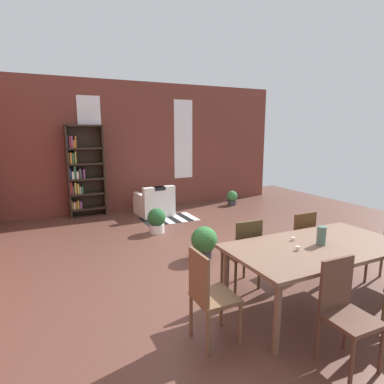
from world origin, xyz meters
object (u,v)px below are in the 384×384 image
potted_plant_corner (232,198)px  dining_chair_near_left (345,309)px  bookshelf_tall (83,171)px  dining_table (317,251)px  potted_plant_by_shelf (204,241)px  dining_chair_far_left (244,251)px  armchair_white (155,204)px  potted_plant_window (157,220)px  vase_on_table (321,236)px  dining_chair_head_left (209,293)px  dining_chair_far_right (298,241)px

potted_plant_corner → dining_chair_near_left: bearing=-113.8°
bookshelf_tall → potted_plant_corner: (3.88, -0.62, -0.89)m
dining_chair_near_left → dining_table: bearing=58.8°
potted_plant_by_shelf → potted_plant_corner: potted_plant_by_shelf is taller
dining_chair_far_left → potted_plant_corner: dining_chair_far_left is taller
dining_chair_near_left → armchair_white: size_ratio=1.11×
dining_table → armchair_white: bearing=93.0°
potted_plant_corner → potted_plant_window: size_ratio=0.80×
vase_on_table → dining_chair_far_left: vase_on_table is taller
dining_table → dining_chair_near_left: bearing=-121.2°
dining_chair_far_left → dining_chair_head_left: same height
potted_plant_by_shelf → potted_plant_window: size_ratio=1.04×
vase_on_table → bookshelf_tall: (-1.87, 5.58, 0.22)m
dining_table → potted_plant_by_shelf: dining_table is taller
armchair_white → potted_plant_corner: armchair_white is taller
potted_plant_window → dining_chair_near_left: bearing=-86.9°
dining_table → potted_plant_by_shelf: size_ratio=3.92×
vase_on_table → potted_plant_window: vase_on_table is taller
dining_table → dining_chair_far_right: size_ratio=2.19×
dining_chair_far_left → potted_plant_by_shelf: bearing=89.0°
vase_on_table → dining_chair_near_left: bearing=-123.8°
dining_table → vase_on_table: size_ratio=9.68×
potted_plant_window → armchair_white: bearing=72.3°
dining_chair_head_left → dining_chair_near_left: (0.95, -0.77, 0.00)m
dining_chair_head_left → potted_plant_by_shelf: (0.96, 1.91, -0.22)m
dining_chair_near_left → dining_chair_far_right: bearing=58.8°
dining_table → dining_chair_near_left: 0.92m
armchair_white → potted_plant_window: (-0.44, -1.37, -0.01)m
dining_table → bookshelf_tall: bookshelf_tall is taller
potted_plant_corner → potted_plant_window: (-2.75, -1.44, 0.05)m
dining_chair_far_left → potted_plant_window: size_ratio=1.86×
dining_table → potted_plant_corner: dining_table is taller
dining_chair_head_left → dining_chair_far_right: 2.03m
dining_chair_head_left → dining_chair_far_right: same height
dining_chair_far_left → bookshelf_tall: size_ratio=0.43×
vase_on_table → dining_chair_far_right: (0.42, 0.77, -0.37)m
vase_on_table → bookshelf_tall: 5.89m
vase_on_table → armchair_white: (-0.31, 4.89, -0.61)m
dining_table → potted_plant_window: 3.61m
dining_table → dining_chair_far_left: dining_chair_far_left is taller
potted_plant_by_shelf → potted_plant_window: bearing=98.7°
dining_chair_far_right → armchair_white: size_ratio=1.11×
armchair_white → potted_plant_window: size_ratio=1.68×
dining_chair_near_left → vase_on_table: bearing=56.2°
vase_on_table → dining_chair_far_left: bearing=124.1°
dining_chair_far_left → potted_plant_window: dining_chair_far_left is taller
dining_chair_far_right → potted_plant_by_shelf: dining_chair_far_right is taller
dining_table → dining_chair_near_left: size_ratio=2.19×
potted_plant_window → dining_table: bearing=-78.8°
dining_table → dining_chair_far_right: 0.92m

